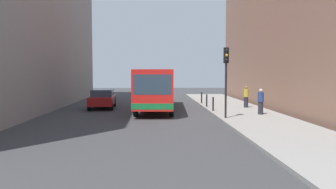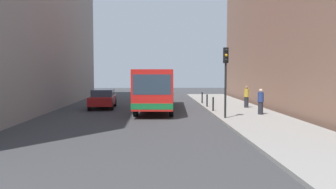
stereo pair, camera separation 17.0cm
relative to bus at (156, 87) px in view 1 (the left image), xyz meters
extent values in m
plane|color=#38383A|center=(0.47, -3.96, -1.73)|extent=(80.00, 80.00, 0.00)
cube|color=gray|center=(5.87, -3.96, -1.65)|extent=(4.40, 40.00, 0.15)
cube|color=#936B56|center=(11.97, 0.04, 4.74)|extent=(7.00, 32.00, 12.93)
cube|color=red|center=(-0.01, -0.11, 0.02)|extent=(3.02, 11.11, 2.50)
cube|color=#197238|center=(-0.01, -0.11, -0.93)|extent=(3.04, 11.13, 0.36)
cube|color=#2D3D4C|center=(-0.27, -5.58, 0.37)|extent=(2.26, 0.17, 1.20)
cube|color=#2D3D4C|center=(0.02, 0.39, 0.37)|extent=(2.96, 9.51, 1.00)
cylinder|color=black|center=(0.94, -4.05, -1.23)|extent=(0.33, 1.01, 1.00)
cylinder|color=black|center=(-1.32, -3.95, -1.23)|extent=(0.33, 1.01, 1.00)
cylinder|color=black|center=(1.31, 3.74, -1.23)|extent=(0.33, 1.01, 1.00)
cylinder|color=black|center=(-0.95, 3.84, -1.23)|extent=(0.33, 1.01, 1.00)
cube|color=maroon|center=(-4.20, 1.21, -1.09)|extent=(1.99, 4.47, 0.64)
cube|color=#2D3D4C|center=(-4.20, 1.36, -0.51)|extent=(1.70, 2.53, 0.52)
cylinder|color=black|center=(-3.31, -0.25, -1.41)|extent=(0.25, 0.65, 0.64)
cylinder|color=black|center=(-4.95, -0.32, -1.41)|extent=(0.25, 0.65, 0.64)
cylinder|color=black|center=(-3.44, 2.74, -1.41)|extent=(0.25, 0.65, 0.64)
cylinder|color=black|center=(-5.08, 2.67, -1.41)|extent=(0.25, 0.65, 0.64)
cylinder|color=black|center=(4.02, -5.95, 0.02)|extent=(0.12, 0.12, 3.20)
cube|color=black|center=(4.02, -5.95, 2.07)|extent=(0.28, 0.24, 0.90)
sphere|color=black|center=(4.02, -6.08, 2.35)|extent=(0.16, 0.16, 0.16)
sphere|color=orange|center=(4.02, -6.08, 2.07)|extent=(0.16, 0.16, 0.16)
sphere|color=black|center=(4.02, -6.08, 1.79)|extent=(0.16, 0.16, 0.16)
cylinder|color=black|center=(3.92, -2.18, -1.10)|extent=(0.11, 0.11, 0.95)
cylinder|color=black|center=(3.92, 0.77, -1.10)|extent=(0.11, 0.11, 0.95)
cylinder|color=black|center=(3.92, 3.71, -1.10)|extent=(0.11, 0.11, 0.95)
cylinder|color=#26262D|center=(6.60, -4.31, -1.18)|extent=(0.32, 0.32, 0.80)
cylinder|color=navy|center=(6.60, -4.31, -0.47)|extent=(0.38, 0.38, 0.61)
sphere|color=beige|center=(6.60, -4.31, -0.06)|extent=(0.22, 0.22, 0.22)
cylinder|color=#26262D|center=(6.80, -0.04, -1.17)|extent=(0.32, 0.32, 0.80)
cylinder|color=gold|center=(6.80, -0.04, -0.46)|extent=(0.38, 0.38, 0.62)
sphere|color=#8C6647|center=(6.80, -0.04, -0.05)|extent=(0.22, 0.22, 0.22)
camera|label=1|loc=(-0.14, -26.14, 1.12)|focal=37.37mm
camera|label=2|loc=(0.03, -26.15, 1.12)|focal=37.37mm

